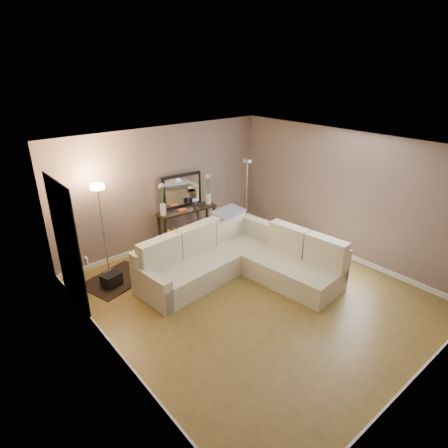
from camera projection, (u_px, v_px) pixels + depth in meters
floor at (253, 295)px, 6.60m from camera, size 5.00×5.50×0.01m
ceiling at (258, 148)px, 5.56m from camera, size 5.00×5.50×0.01m
wall_back at (166, 188)px, 8.02m from camera, size 5.00×0.02×2.60m
wall_front at (430, 305)px, 4.13m from camera, size 5.00×0.02×2.60m
wall_left at (109, 281)px, 4.60m from camera, size 0.02×5.50×2.60m
wall_right at (345, 195)px, 7.55m from camera, size 0.02×5.50×2.60m
baseboard_back at (170, 240)px, 8.50m from camera, size 5.00×0.03×0.10m
baseboard_front at (406, 388)px, 4.65m from camera, size 5.00×0.03×0.10m
baseboard_left at (122, 358)px, 5.11m from camera, size 0.03×5.50×0.10m
baseboard_right at (336, 251)px, 8.04m from camera, size 0.03×5.50×0.10m
doorway at (67, 247)px, 5.90m from camera, size 0.02×1.20×2.20m
switch_plate at (87, 261)px, 5.26m from camera, size 0.02×0.08×0.12m
sectional_sofa at (236, 259)px, 7.07m from camera, size 3.03×2.74×0.98m
throw_blanket at (228, 212)px, 7.60m from camera, size 0.76×0.51×0.09m
console_table at (184, 225)px, 8.26m from camera, size 1.37×0.45×0.83m
leaning_mirror at (182, 191)px, 8.14m from camera, size 0.95×0.10×0.75m
table_decor at (188, 209)px, 8.12m from camera, size 0.57×0.14×0.13m
flower_vase_left at (163, 202)px, 7.74m from camera, size 0.16×0.13×0.71m
flower_vase_right at (208, 191)px, 8.36m from camera, size 0.16×0.13×0.71m
floor_lamp_lit at (101, 212)px, 6.80m from camera, size 0.31×0.31×1.79m
floor_lamp_unlit at (247, 180)px, 8.80m from camera, size 0.28×0.28×1.74m
charcoal_rug at (117, 279)px, 7.05m from camera, size 1.36×1.16×0.02m
black_bag at (111, 279)px, 6.80m from camera, size 0.38×0.31×0.21m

